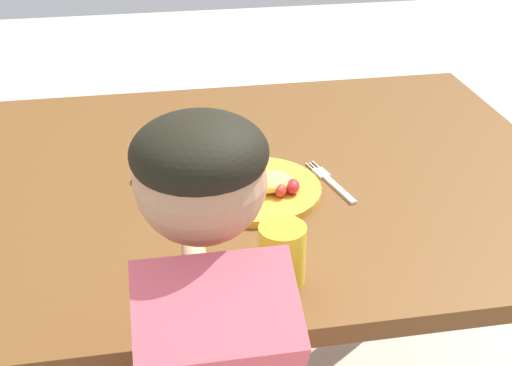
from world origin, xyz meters
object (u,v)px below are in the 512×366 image
(plate, at_px, (259,187))
(drinking_cup, at_px, (282,254))
(fork, at_px, (331,182))
(spoon, at_px, (148,184))

(plate, height_order, drinking_cup, drinking_cup)
(plate, distance_m, fork, 0.16)
(fork, bearing_deg, plate, 81.59)
(fork, bearing_deg, drinking_cup, 136.84)
(plate, distance_m, drinking_cup, 0.29)
(plate, bearing_deg, spoon, 163.84)
(spoon, bearing_deg, plate, -125.03)
(spoon, xyz_separation_m, drinking_cup, (0.21, -0.35, 0.04))
(plate, xyz_separation_m, spoon, (-0.22, 0.06, -0.01))
(fork, xyz_separation_m, spoon, (-0.37, 0.05, 0.00))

